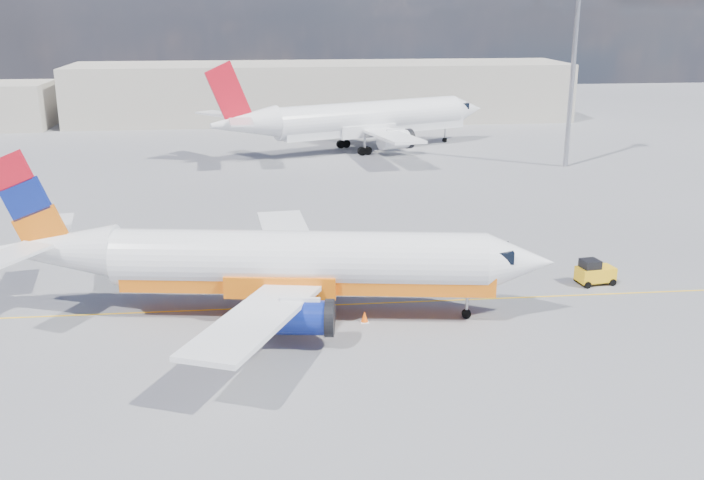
{
  "coord_description": "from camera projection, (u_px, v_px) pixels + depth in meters",
  "views": [
    {
      "loc": [
        -2.83,
        -38.08,
        16.44
      ],
      "look_at": [
        1.71,
        4.0,
        3.5
      ],
      "focal_mm": 40.0,
      "sensor_mm": 36.0,
      "label": 1
    }
  ],
  "objects": [
    {
      "name": "ground",
      "position": [
        328.0,
        326.0,
        41.3
      ],
      "size": [
        240.0,
        240.0,
        0.0
      ],
      "primitive_type": "plane",
      "color": "slate",
      "rests_on": "ground"
    },
    {
      "name": "terminal_main",
      "position": [
        322.0,
        92.0,
        111.95
      ],
      "size": [
        70.0,
        14.0,
        8.0
      ],
      "primitive_type": "cube",
      "color": "#BDB5A3",
      "rests_on": "ground"
    },
    {
      "name": "gse_tug",
      "position": [
        594.0,
        272.0,
        47.29
      ],
      "size": [
        2.37,
        1.68,
        1.57
      ],
      "rotation": [
        0.0,
        0.0,
        0.16
      ],
      "color": "black",
      "rests_on": "ground"
    },
    {
      "name": "floodlight_mast",
      "position": [
        576.0,
        33.0,
        77.21
      ],
      "size": [
        1.64,
        1.64,
        22.43
      ],
      "color": "#9D9DA5",
      "rests_on": "ground"
    },
    {
      "name": "second_jet",
      "position": [
        362.0,
        120.0,
        88.68
      ],
      "size": [
        34.61,
        26.11,
        10.63
      ],
      "rotation": [
        0.0,
        0.0,
        0.39
      ],
      "color": "white",
      "rests_on": "ground"
    },
    {
      "name": "traffic_cone",
      "position": [
        365.0,
        317.0,
        41.75
      ],
      "size": [
        0.45,
        0.45,
        0.63
      ],
      "color": "white",
      "rests_on": "ground"
    },
    {
      "name": "main_jet",
      "position": [
        282.0,
        262.0,
        41.89
      ],
      "size": [
        30.16,
        23.54,
        9.12
      ],
      "rotation": [
        0.0,
        0.0,
        -0.15
      ],
      "color": "white",
      "rests_on": "ground"
    },
    {
      "name": "taxi_line",
      "position": [
        324.0,
        305.0,
        44.15
      ],
      "size": [
        70.0,
        0.15,
        0.01
      ],
      "primitive_type": "cube",
      "color": "yellow",
      "rests_on": "ground"
    }
  ]
}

